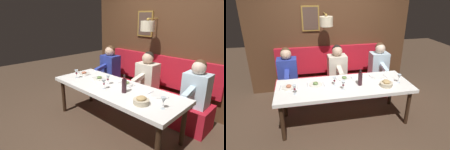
{
  "view_description": "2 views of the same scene",
  "coord_description": "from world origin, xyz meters",
  "views": [
    {
      "loc": [
        -2.12,
        -2.09,
        1.9
      ],
      "look_at": [
        0.05,
        0.11,
        0.92
      ],
      "focal_mm": 30.2,
      "sensor_mm": 36.0,
      "label": 1
    },
    {
      "loc": [
        -3.02,
        0.74,
        2.27
      ],
      "look_at": [
        0.05,
        0.11,
        0.92
      ],
      "focal_mm": 31.14,
      "sensor_mm": 36.0,
      "label": 2
    }
  ],
  "objects": [
    {
      "name": "ground_plane",
      "position": [
        0.0,
        0.0,
        0.0
      ],
      "size": [
        12.0,
        12.0,
        0.0
      ],
      "primitive_type": "plane",
      "color": "#4C3828"
    },
    {
      "name": "dining_table",
      "position": [
        0.0,
        0.0,
        0.68
      ],
      "size": [
        0.9,
        2.4,
        0.74
      ],
      "color": "white",
      "rests_on": "ground_plane"
    },
    {
      "name": "banquette_bench",
      "position": [
        0.89,
        0.0,
        0.23
      ],
      "size": [
        0.52,
        2.6,
        0.45
      ],
      "primitive_type": "cube",
      "color": "red",
      "rests_on": "ground_plane"
    },
    {
      "name": "back_wall_panel",
      "position": [
        1.46,
        0.0,
        1.37
      ],
      "size": [
        0.59,
        3.8,
        2.9
      ],
      "color": "#51331E",
      "rests_on": "ground_plane"
    },
    {
      "name": "diner_nearest",
      "position": [
        0.88,
        -1.02,
        0.82
      ],
      "size": [
        0.6,
        0.4,
        0.79
      ],
      "color": "silver",
      "rests_on": "banquette_bench"
    },
    {
      "name": "diner_near",
      "position": [
        0.88,
        -0.05,
        0.82
      ],
      "size": [
        0.6,
        0.4,
        0.79
      ],
      "color": "beige",
      "rests_on": "banquette_bench"
    },
    {
      "name": "diner_middle",
      "position": [
        0.88,
        1.01,
        0.82
      ],
      "size": [
        0.6,
        0.4,
        0.79
      ],
      "color": "#283893",
      "rests_on": "banquette_bench"
    },
    {
      "name": "place_setting_0",
      "position": [
        0.25,
        -0.06,
        0.75
      ],
      "size": [
        0.24,
        0.31,
        0.05
      ],
      "color": "silver",
      "rests_on": "dining_table"
    },
    {
      "name": "place_setting_1",
      "position": [
        0.09,
        0.97,
        0.75
      ],
      "size": [
        0.24,
        0.31,
        0.05
      ],
      "color": "silver",
      "rests_on": "dining_table"
    },
    {
      "name": "place_setting_2",
      "position": [
        0.1,
        0.5,
        0.75
      ],
      "size": [
        0.24,
        0.31,
        0.05
      ],
      "color": "silver",
      "rests_on": "dining_table"
    },
    {
      "name": "place_setting_3",
      "position": [
        0.21,
        -0.72,
        0.75
      ],
      "size": [
        0.24,
        0.31,
        0.01
      ],
      "color": "white",
      "rests_on": "dining_table"
    },
    {
      "name": "wine_glass_0",
      "position": [
        -0.18,
        0.06,
        0.86
      ],
      "size": [
        0.07,
        0.07,
        0.16
      ],
      "color": "silver",
      "rests_on": "dining_table"
    },
    {
      "name": "wine_glass_1",
      "position": [
        0.02,
        0.18,
        0.86
      ],
      "size": [
        0.07,
        0.07,
        0.16
      ],
      "color": "silver",
      "rests_on": "dining_table"
    },
    {
      "name": "wine_glass_2",
      "position": [
        -0.11,
        -0.99,
        0.86
      ],
      "size": [
        0.07,
        0.07,
        0.16
      ],
      "color": "silver",
      "rests_on": "dining_table"
    },
    {
      "name": "wine_glass_3",
      "position": [
        -0.17,
        0.86,
        0.86
      ],
      "size": [
        0.07,
        0.07,
        0.16
      ],
      "color": "silver",
      "rests_on": "dining_table"
    },
    {
      "name": "wine_bottle",
      "position": [
        -0.06,
        -0.27,
        0.86
      ],
      "size": [
        0.08,
        0.08,
        0.3
      ],
      "color": "#33191E",
      "rests_on": "dining_table"
    },
    {
      "name": "bread_bowl",
      "position": [
        -0.19,
        -0.71,
        0.79
      ],
      "size": [
        0.22,
        0.22,
        0.12
      ],
      "color": "beige",
      "rests_on": "dining_table"
    }
  ]
}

